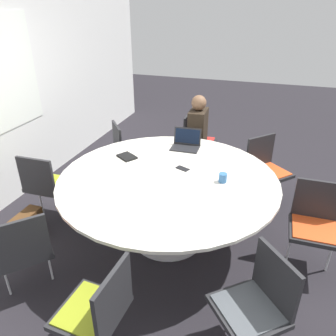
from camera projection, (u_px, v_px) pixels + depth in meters
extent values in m
plane|color=black|center=(168.00, 237.00, 3.57)|extent=(16.00, 16.00, 0.00)
cylinder|color=#B7B7BC|center=(168.00, 236.00, 3.56)|extent=(0.76, 0.76, 0.02)
cylinder|color=#B7B7BC|center=(168.00, 209.00, 3.40)|extent=(0.18, 0.18, 0.70)
cylinder|color=silver|center=(168.00, 178.00, 3.23)|extent=(2.16, 2.16, 0.03)
cube|color=#262628|center=(200.00, 143.00, 4.83)|extent=(0.45, 0.43, 0.04)
cube|color=red|center=(200.00, 141.00, 4.82)|extent=(0.40, 0.38, 0.01)
cube|color=#262628|center=(188.00, 127.00, 4.78)|extent=(0.42, 0.04, 0.40)
cylinder|color=silver|center=(202.00, 152.00, 5.08)|extent=(0.02, 0.02, 0.40)
cylinder|color=silver|center=(197.00, 161.00, 4.78)|extent=(0.02, 0.02, 0.40)
cube|color=#262628|center=(132.00, 152.00, 4.54)|extent=(0.61, 0.60, 0.04)
cube|color=#4C5156|center=(132.00, 150.00, 4.53)|extent=(0.53, 0.53, 0.01)
cube|color=#262628|center=(117.00, 139.00, 4.38)|extent=(0.34, 0.29, 0.40)
cylinder|color=silver|center=(130.00, 161.00, 4.79)|extent=(0.02, 0.02, 0.40)
cylinder|color=silver|center=(136.00, 172.00, 4.49)|extent=(0.02, 0.02, 0.40)
cube|color=#262628|center=(50.00, 185.00, 3.74)|extent=(0.43, 0.45, 0.04)
cube|color=olive|center=(50.00, 183.00, 3.72)|extent=(0.38, 0.39, 0.01)
cube|color=#262628|center=(36.00, 176.00, 3.47)|extent=(0.04, 0.42, 0.40)
cylinder|color=silver|center=(40.00, 199.00, 3.88)|extent=(0.02, 0.02, 0.40)
cylinder|color=silver|center=(67.00, 204.00, 3.79)|extent=(0.02, 0.02, 0.40)
cube|color=#262628|center=(23.00, 250.00, 2.76)|extent=(0.61, 0.61, 0.04)
cube|color=#E04C1E|center=(22.00, 248.00, 2.75)|extent=(0.54, 0.53, 0.01)
cube|color=#262628|center=(21.00, 243.00, 2.51)|extent=(0.33, 0.31, 0.40)
cylinder|color=silver|center=(6.00, 277.00, 2.79)|extent=(0.02, 0.02, 0.40)
cylinder|color=silver|center=(49.00, 262.00, 2.94)|extent=(0.02, 0.02, 0.40)
cube|color=#262628|center=(91.00, 312.00, 2.21)|extent=(0.47, 0.45, 0.04)
cube|color=olive|center=(91.00, 309.00, 2.20)|extent=(0.41, 0.39, 0.01)
cube|color=#262628|center=(114.00, 298.00, 2.05)|extent=(0.42, 0.06, 0.40)
cylinder|color=silver|center=(108.00, 313.00, 2.46)|extent=(0.02, 0.02, 0.40)
cube|color=#262628|center=(248.00, 311.00, 2.22)|extent=(0.61, 0.61, 0.04)
cube|color=#4C5156|center=(248.00, 308.00, 2.21)|extent=(0.53, 0.53, 0.01)
cube|color=#262628|center=(276.00, 279.00, 2.19)|extent=(0.34, 0.30, 0.40)
cylinder|color=silver|center=(230.00, 313.00, 2.47)|extent=(0.02, 0.02, 0.40)
cube|color=#262628|center=(314.00, 231.00, 2.99)|extent=(0.42, 0.44, 0.04)
cube|color=#E04C1E|center=(315.00, 229.00, 2.97)|extent=(0.37, 0.39, 0.01)
cube|color=#262628|center=(318.00, 200.00, 3.05)|extent=(0.03, 0.42, 0.40)
cylinder|color=silver|center=(330.00, 254.00, 3.04)|extent=(0.02, 0.02, 0.40)
cylinder|color=silver|center=(289.00, 246.00, 3.14)|extent=(0.02, 0.02, 0.40)
cube|color=#262628|center=(269.00, 173.00, 3.98)|extent=(0.61, 0.61, 0.04)
cube|color=#E04C1E|center=(269.00, 172.00, 3.97)|extent=(0.54, 0.53, 0.01)
cube|color=#262628|center=(260.00, 151.00, 4.03)|extent=(0.33, 0.31, 0.40)
cylinder|color=silver|center=(277.00, 186.00, 4.16)|extent=(0.02, 0.02, 0.40)
cylinder|color=silver|center=(256.00, 193.00, 4.00)|extent=(0.02, 0.02, 0.40)
cylinder|color=#2D2319|center=(204.00, 160.00, 4.77)|extent=(0.10, 0.10, 0.44)
cylinder|color=#2D2319|center=(202.00, 166.00, 4.62)|extent=(0.10, 0.10, 0.44)
cube|color=#2D2319|center=(198.00, 130.00, 4.49)|extent=(0.37, 0.23, 0.55)
sphere|color=brown|center=(199.00, 103.00, 4.32)|extent=(0.20, 0.20, 0.20)
cube|color=#232326|center=(185.00, 148.00, 3.84)|extent=(0.24, 0.33, 0.02)
cube|color=#232326|center=(188.00, 136.00, 3.88)|extent=(0.06, 0.32, 0.20)
cube|color=black|center=(187.00, 136.00, 3.88)|extent=(0.05, 0.29, 0.17)
cube|color=black|center=(127.00, 157.00, 3.62)|extent=(0.24, 0.26, 0.02)
cylinder|color=#33669E|center=(223.00, 178.00, 3.12)|extent=(0.08, 0.08, 0.09)
cube|color=black|center=(183.00, 169.00, 3.38)|extent=(0.12, 0.16, 0.01)
cube|color=#513319|center=(27.00, 225.00, 3.53)|extent=(0.36, 0.16, 0.28)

